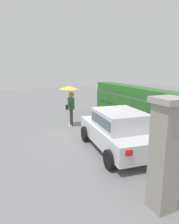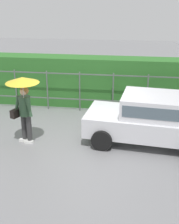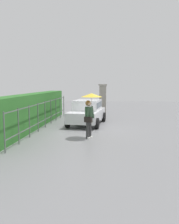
% 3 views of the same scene
% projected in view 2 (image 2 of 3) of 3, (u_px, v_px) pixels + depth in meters
% --- Properties ---
extents(ground_plane, '(40.00, 40.00, 0.00)m').
position_uv_depth(ground_plane, '(93.00, 142.00, 9.30)').
color(ground_plane, slate).
extents(car, '(3.87, 2.17, 1.48)m').
position_uv_depth(car, '(152.00, 117.00, 8.99)').
color(car, silver).
rests_on(car, ground).
extents(pedestrian, '(0.94, 0.94, 2.04)m').
position_uv_depth(pedestrian, '(23.00, 97.00, 8.71)').
color(pedestrian, '#333333').
rests_on(pedestrian, ground).
extents(fence_section, '(9.91, 0.05, 1.50)m').
position_uv_depth(fence_section, '(113.00, 91.00, 11.21)').
color(fence_section, '#59605B').
rests_on(fence_section, ground).
extents(hedge_row, '(10.86, 0.90, 1.90)m').
position_uv_depth(hedge_row, '(114.00, 82.00, 11.81)').
color(hedge_row, '#2D6B28').
rests_on(hedge_row, ground).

